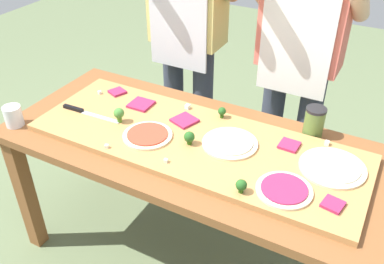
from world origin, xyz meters
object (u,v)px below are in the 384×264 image
(pizza_whole_white_garlic, at_px, (333,167))
(cheese_crumble_b, at_px, (327,143))
(cheese_crumble_d, at_px, (166,161))
(broccoli_floret_back_mid, at_px, (189,137))
(flour_cup, at_px, (14,117))
(cook_right, at_px, (300,47))
(pizza_whole_beet_magenta, at_px, (284,190))
(pizza_slice_far_right, at_px, (117,92))
(cheese_crumble_c, at_px, (107,146))
(pizza_slice_far_left, at_px, (333,204))
(pizza_whole_cheese_artichoke, at_px, (230,143))
(pizza_slice_center, at_px, (141,104))
(pizza_whole_tomato_red, at_px, (148,135))
(pizza_slice_near_right, at_px, (289,145))
(sauce_jar, at_px, (314,122))
(cheese_crumble_e, at_px, (100,92))
(cook_left, at_px, (187,25))
(broccoli_floret_center_right, at_px, (119,114))
(broccoli_floret_front_mid, at_px, (222,112))
(pizza_slice_near_left, at_px, (185,120))
(broccoli_floret_front_left, at_px, (241,185))
(cheese_crumble_a, at_px, (187,107))
(chefs_knife, at_px, (83,112))
(prep_table, at_px, (197,160))

(pizza_whole_white_garlic, height_order, cheese_crumble_b, cheese_crumble_b)
(cheese_crumble_d, bearing_deg, broccoli_floret_back_mid, 81.41)
(flour_cup, bearing_deg, cook_right, 40.82)
(pizza_whole_beet_magenta, xyz_separation_m, pizza_slice_far_right, (-0.98, 0.31, -0.00))
(cheese_crumble_c, bearing_deg, pizza_slice_far_left, 6.25)
(pizza_slice_far_right, bearing_deg, pizza_whole_cheese_artichoke, -11.46)
(pizza_slice_center, xyz_separation_m, broccoli_floret_back_mid, (0.36, -0.17, 0.03))
(pizza_whole_tomato_red, distance_m, cheese_crumble_d, 0.20)
(pizza_whole_cheese_artichoke, relative_size, pizza_slice_near_right, 2.96)
(cheese_crumble_c, bearing_deg, pizza_whole_beet_magenta, 7.06)
(pizza_whole_white_garlic, height_order, sauce_jar, sauce_jar)
(cheese_crumble_e, bearing_deg, cheese_crumble_c, -48.16)
(pizza_whole_beet_magenta, xyz_separation_m, cook_left, (-0.83, 0.78, 0.22))
(pizza_slice_near_right, bearing_deg, cheese_crumble_b, 31.83)
(pizza_whole_white_garlic, height_order, pizza_slice_center, pizza_whole_white_garlic)
(broccoli_floret_center_right, bearing_deg, pizza_slice_center, 89.11)
(pizza_whole_beet_magenta, bearing_deg, pizza_whole_tomato_red, 174.68)
(pizza_whole_beet_magenta, distance_m, broccoli_floret_front_mid, 0.54)
(pizza_slice_near_left, bearing_deg, pizza_slice_center, 173.99)
(broccoli_floret_center_right, distance_m, broccoli_floret_front_left, 0.69)
(broccoli_floret_back_mid, bearing_deg, cheese_crumble_a, 120.22)
(pizza_slice_far_left, distance_m, flour_cup, 1.42)
(pizza_whole_cheese_artichoke, height_order, pizza_whole_tomato_red, same)
(broccoli_floret_front_mid, bearing_deg, cheese_crumble_e, -172.31)
(broccoli_floret_front_left, xyz_separation_m, flour_cup, (-1.10, -0.04, -0.02))
(cheese_crumble_c, bearing_deg, cheese_crumble_a, 71.76)
(pizza_slice_near_left, xyz_separation_m, broccoli_floret_front_mid, (0.14, 0.11, 0.03))
(pizza_whole_beet_magenta, relative_size, flour_cup, 2.16)
(pizza_slice_far_right, bearing_deg, pizza_whole_tomato_red, -36.06)
(broccoli_floret_front_mid, bearing_deg, chefs_knife, -155.69)
(pizza_whole_beet_magenta, height_order, broccoli_floret_back_mid, broccoli_floret_back_mid)
(pizza_whole_beet_magenta, bearing_deg, cheese_crumble_d, -173.00)
(chefs_knife, distance_m, broccoli_floret_back_mid, 0.56)
(cheese_crumble_a, relative_size, cheese_crumble_c, 1.37)
(chefs_knife, xyz_separation_m, cheese_crumble_d, (0.54, -0.14, 0.00))
(pizza_slice_far_right, distance_m, cheese_crumble_c, 0.47)
(pizza_slice_far_left, bearing_deg, sauce_jar, 113.23)
(pizza_whole_beet_magenta, relative_size, pizza_slice_center, 1.98)
(broccoli_floret_back_mid, bearing_deg, cheese_crumble_e, 164.60)
(pizza_whole_cheese_artichoke, bearing_deg, cheese_crumble_d, -127.17)
(sauce_jar, xyz_separation_m, cook_left, (-0.82, 0.34, 0.19))
(pizza_whole_white_garlic, relative_size, pizza_slice_near_left, 2.60)
(pizza_whole_tomato_red, xyz_separation_m, broccoli_floret_center_right, (-0.18, 0.04, 0.04))
(pizza_slice_center, relative_size, broccoli_floret_center_right, 1.46)
(pizza_slice_center, bearing_deg, pizza_slice_far_left, -14.77)
(chefs_knife, relative_size, pizza_whole_cheese_artichoke, 1.35)
(prep_table, relative_size, pizza_whole_white_garlic, 6.74)
(pizza_slice_far_left, xyz_separation_m, cook_left, (-1.00, 0.77, 0.22))
(pizza_slice_far_right, height_order, flour_cup, flour_cup)
(broccoli_floret_back_mid, distance_m, cheese_crumble_a, 0.29)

